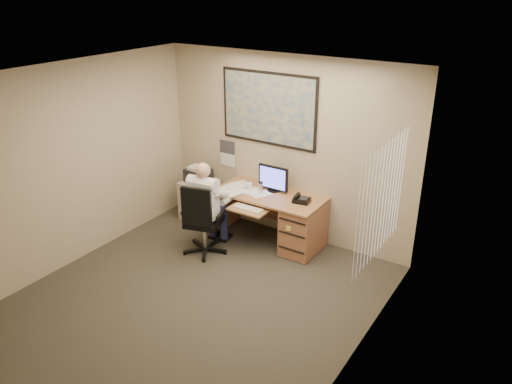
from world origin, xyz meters
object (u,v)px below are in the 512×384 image
Objects in this scene: desk at (290,218)px; office_chair at (202,233)px; filing_cabinet at (200,196)px; person at (205,208)px.

desk is 1.48× the size of office_chair.
office_chair is at bearing -47.23° from filing_cabinet.
desk is 1.28m from office_chair.
filing_cabinet is at bearing 179.13° from desk.
person is at bearing -44.00° from filing_cabinet.
desk is 1.23m from person.
filing_cabinet is 0.67× the size of person.
desk is 1.79× the size of filing_cabinet.
filing_cabinet is at bearing 113.84° from office_chair.
filing_cabinet is 1.13m from person.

